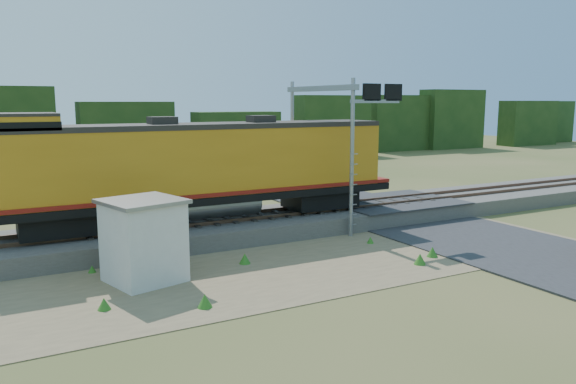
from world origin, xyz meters
TOP-DOWN VIEW (x-y plane):
  - ground at (0.00, 0.00)m, footprint 140.00×140.00m
  - ballast at (0.00, 6.00)m, footprint 70.00×5.00m
  - rails at (0.00, 6.00)m, footprint 70.00×1.54m
  - dirt_shoulder at (-2.00, 0.50)m, footprint 26.00×8.00m
  - road at (7.00, 0.74)m, footprint 7.00×66.00m
  - tree_line_north at (0.00, 38.00)m, footprint 130.00×3.00m
  - weed_clumps at (-3.50, 0.10)m, footprint 15.00×6.20m
  - locomotive at (-4.05, 6.00)m, footprint 18.74×2.86m
  - shed at (-7.84, 1.20)m, footprint 3.01×3.01m
  - signal_gantry at (2.64, 5.33)m, footprint 2.88×6.20m

SIDE VIEW (x-z plane):
  - ground at x=0.00m, z-range 0.00..0.00m
  - weed_clumps at x=-3.50m, z-range -0.28..0.28m
  - dirt_shoulder at x=-2.00m, z-range 0.00..0.03m
  - road at x=7.00m, z-range -0.34..0.52m
  - ballast at x=0.00m, z-range 0.00..0.80m
  - rails at x=0.00m, z-range 0.80..0.96m
  - shed at x=-7.84m, z-range 0.02..2.94m
  - tree_line_north at x=0.00m, z-range -0.18..6.32m
  - locomotive at x=-4.05m, z-range 0.93..5.76m
  - signal_gantry at x=2.64m, z-range 1.80..9.07m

